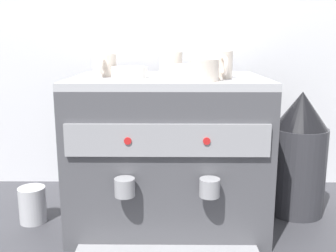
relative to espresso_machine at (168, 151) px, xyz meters
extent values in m
plane|color=#38383D|center=(0.00, 0.00, -0.24)|extent=(4.00, 4.00, 0.00)
cube|color=silver|center=(0.00, 0.37, 0.28)|extent=(2.80, 0.03, 1.05)
cube|color=#4C4C51|center=(0.00, 0.00, -0.01)|extent=(0.61, 0.44, 0.46)
cube|color=#B7B7BC|center=(0.00, 0.00, 0.23)|extent=(0.61, 0.44, 0.02)
cube|color=#939399|center=(0.00, -0.22, 0.09)|extent=(0.56, 0.01, 0.09)
cylinder|color=red|center=(-0.11, -0.23, 0.09)|extent=(0.02, 0.01, 0.02)
cylinder|color=red|center=(0.11, -0.23, 0.09)|extent=(0.02, 0.01, 0.02)
cylinder|color=#939399|center=(-0.12, -0.25, -0.03)|extent=(0.06, 0.06, 0.05)
cylinder|color=#939399|center=(0.12, -0.25, -0.03)|extent=(0.06, 0.06, 0.05)
cylinder|color=beige|center=(-0.20, 0.01, 0.28)|extent=(0.08, 0.08, 0.07)
torus|color=beige|center=(-0.20, -0.04, 0.28)|extent=(0.01, 0.05, 0.05)
cylinder|color=beige|center=(0.10, -0.15, 0.28)|extent=(0.08, 0.08, 0.06)
torus|color=beige|center=(0.09, -0.10, 0.28)|extent=(0.03, 0.05, 0.05)
cylinder|color=beige|center=(0.01, 0.14, 0.28)|extent=(0.08, 0.08, 0.07)
torus|color=beige|center=(0.02, 0.19, 0.28)|extent=(0.03, 0.06, 0.06)
cylinder|color=beige|center=(0.16, -0.05, 0.29)|extent=(0.07, 0.07, 0.08)
torus|color=beige|center=(0.16, -0.10, 0.29)|extent=(0.02, 0.06, 0.06)
cylinder|color=white|center=(0.13, 0.12, 0.27)|extent=(0.10, 0.10, 0.04)
cylinder|color=white|center=(0.13, 0.12, 0.25)|extent=(0.06, 0.06, 0.01)
cylinder|color=white|center=(-0.12, -0.05, 0.26)|extent=(0.11, 0.11, 0.03)
cylinder|color=white|center=(-0.12, -0.05, 0.25)|extent=(0.06, 0.06, 0.01)
cylinder|color=white|center=(0.03, 0.02, 0.26)|extent=(0.12, 0.12, 0.04)
cylinder|color=white|center=(0.03, 0.02, 0.25)|extent=(0.07, 0.07, 0.01)
cylinder|color=#333338|center=(0.45, 0.06, -0.09)|extent=(0.19, 0.19, 0.31)
cone|color=black|center=(0.45, 0.06, 0.13)|extent=(0.18, 0.18, 0.13)
cylinder|color=#B7B7BC|center=(-0.45, -0.03, -0.18)|extent=(0.09, 0.09, 0.12)
camera|label=1|loc=(0.01, -1.24, 0.35)|focal=41.39mm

